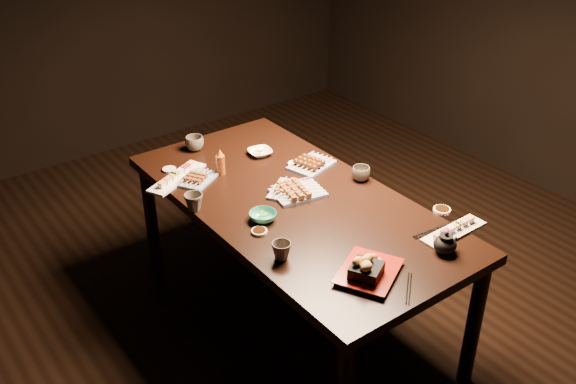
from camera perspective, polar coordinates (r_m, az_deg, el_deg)
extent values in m
plane|color=black|center=(3.74, 4.40, -8.60)|extent=(5.00, 5.00, 0.00)
cube|color=black|center=(3.30, 0.52, -6.30)|extent=(1.22, 1.94, 0.75)
imported|color=teal|center=(2.93, -2.25, -2.17)|extent=(0.14, 0.14, 0.04)
imported|color=beige|center=(3.51, -2.50, 3.53)|extent=(0.15, 0.15, 0.03)
imported|color=#4C433A|center=(2.67, -0.59, -5.25)|extent=(0.11, 0.11, 0.08)
imported|color=#4C433A|center=(3.27, 6.50, 1.64)|extent=(0.13, 0.13, 0.07)
imported|color=#4C433A|center=(3.03, -8.38, -0.90)|extent=(0.10, 0.10, 0.08)
imported|color=#4C433A|center=(3.59, -8.30, 4.30)|extent=(0.13, 0.13, 0.08)
cylinder|color=brown|center=(3.31, -6.03, 2.70)|extent=(0.05, 0.05, 0.14)
cylinder|color=white|center=(2.85, -2.56, -3.53)|extent=(0.10, 0.10, 0.01)
cylinder|color=white|center=(3.41, 0.64, 2.50)|extent=(0.08, 0.08, 0.01)
cylinder|color=white|center=(3.08, 13.52, -1.57)|extent=(0.09, 0.09, 0.01)
cylinder|color=white|center=(3.41, -10.51, 1.98)|extent=(0.09, 0.09, 0.01)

